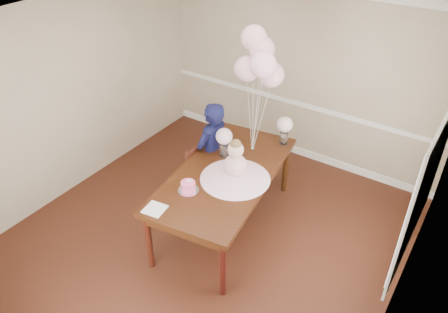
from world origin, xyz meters
TOP-DOWN VIEW (x-y plane):
  - floor at (0.00, 0.00)m, footprint 4.50×5.00m
  - ceiling at (0.00, 0.00)m, footprint 4.50×5.00m
  - wall_back at (0.00, 2.50)m, footprint 4.50×0.02m
  - wall_left at (-2.25, 0.00)m, footprint 0.02×5.00m
  - wall_right at (2.25, 0.00)m, footprint 0.02×5.00m
  - chair_rail_trim at (0.00, 2.49)m, footprint 4.50×0.02m
  - baseboard_trim at (0.00, 2.49)m, footprint 4.50×0.02m
  - window_frame at (2.23, 0.50)m, footprint 0.02×1.66m
  - window_blinds at (2.21, 0.50)m, footprint 0.01×1.50m
  - dining_table_top at (0.05, 0.43)m, footprint 1.42×2.37m
  - table_apron at (0.05, 0.43)m, footprint 1.29×2.24m
  - table_leg_fl at (-0.27, -0.66)m, footprint 0.09×0.09m
  - table_leg_fr at (0.66, -0.53)m, footprint 0.09×0.09m
  - table_leg_bl at (-0.56, 1.38)m, footprint 0.09×0.09m
  - table_leg_br at (0.37, 1.51)m, footprint 0.09×0.09m
  - baby_skirt at (0.23, 0.39)m, footprint 0.96×0.96m
  - baby_torso at (0.23, 0.39)m, footprint 0.27×0.27m
  - baby_head at (0.23, 0.39)m, footprint 0.19×0.19m
  - baby_hair at (0.23, 0.39)m, footprint 0.13×0.13m
  - cake_platter at (-0.10, -0.10)m, footprint 0.28×0.28m
  - birthday_cake at (-0.10, -0.10)m, footprint 0.19×0.19m
  - cake_flower_a at (-0.10, -0.10)m, footprint 0.03×0.03m
  - cake_flower_b at (-0.07, -0.08)m, footprint 0.03×0.03m
  - rose_vase_near at (-0.16, 0.73)m, footprint 0.13×0.13m
  - roses_near at (-0.16, 0.73)m, footprint 0.21×0.21m
  - rose_vase_far at (0.34, 1.43)m, footprint 0.13×0.13m
  - roses_far at (0.34, 1.43)m, footprint 0.21×0.21m
  - napkin at (-0.20, -0.57)m, footprint 0.25×0.25m
  - balloon_weight at (0.08, 1.05)m, footprint 0.05×0.05m
  - balloon_a at (-0.03, 1.03)m, footprint 0.31×0.31m
  - balloon_b at (0.20, 1.01)m, footprint 0.31×0.31m
  - balloon_c at (0.08, 1.16)m, footprint 0.31×0.31m
  - balloon_d at (-0.03, 1.17)m, footprint 0.31×0.31m
  - balloon_e at (0.23, 1.16)m, footprint 0.31×0.31m
  - balloon_ribbon_a at (0.02, 1.04)m, footprint 0.10×0.02m
  - balloon_ribbon_b at (0.14, 1.03)m, footprint 0.12×0.04m
  - balloon_ribbon_c at (0.08, 1.11)m, footprint 0.01×0.11m
  - balloon_ribbon_d at (0.02, 1.11)m, footprint 0.11×0.10m
  - balloon_ribbon_e at (0.15, 1.11)m, footprint 0.15×0.10m
  - dining_chair_seat at (-0.35, 0.59)m, footprint 0.41×0.41m
  - chair_leg_fl at (-0.52, 0.43)m, footprint 0.04×0.04m
  - chair_leg_fr at (-0.19, 0.43)m, footprint 0.04×0.04m
  - chair_leg_bl at (-0.52, 0.76)m, footprint 0.04×0.04m
  - chair_leg_br at (-0.19, 0.76)m, footprint 0.04×0.04m
  - chair_back_post_l at (-0.54, 0.43)m, footprint 0.04×0.04m
  - chair_back_post_r at (-0.54, 0.76)m, footprint 0.04×0.04m
  - chair_slat_low at (-0.54, 0.59)m, footprint 0.03×0.37m
  - chair_slat_mid at (-0.54, 0.59)m, footprint 0.03×0.37m
  - chair_slat_top at (-0.54, 0.59)m, footprint 0.03×0.37m
  - woman at (-0.38, 0.78)m, footprint 0.43×0.59m

SIDE VIEW (x-z plane):
  - floor at x=0.00m, z-range 0.00..0.00m
  - baseboard_trim at x=0.00m, z-range 0.00..0.12m
  - chair_leg_fl at x=-0.52m, z-range 0.00..0.39m
  - chair_leg_fr at x=-0.19m, z-range 0.00..0.39m
  - chair_leg_bl at x=-0.52m, z-range 0.00..0.39m
  - chair_leg_br at x=-0.19m, z-range 0.00..0.39m
  - table_leg_fl at x=-0.27m, z-range 0.00..0.78m
  - table_leg_fr at x=0.66m, z-range 0.00..0.78m
  - table_leg_bl at x=-0.56m, z-range 0.00..0.78m
  - table_leg_br at x=0.37m, z-range 0.00..0.78m
  - dining_chair_seat at x=-0.35m, z-range 0.39..0.44m
  - chair_slat_low at x=-0.54m, z-range 0.55..0.59m
  - chair_back_post_l at x=-0.54m, z-range 0.42..0.93m
  - chair_back_post_r at x=-0.54m, z-range 0.42..0.93m
  - chair_slat_mid at x=-0.54m, z-range 0.69..0.74m
  - table_apron at x=0.05m, z-range 0.67..0.78m
  - woman at x=-0.38m, z-range 0.00..1.50m
  - dining_table_top at x=0.05m, z-range 0.78..0.84m
  - cake_platter at x=-0.10m, z-range 0.84..0.85m
  - napkin at x=-0.20m, z-range 0.84..0.85m
  - balloon_weight at x=0.08m, z-range 0.84..0.86m
  - chair_slat_top at x=-0.54m, z-range 0.84..0.88m
  - baby_skirt at x=0.23m, z-range 0.84..0.95m
  - chair_rail_trim at x=0.00m, z-range 0.86..0.94m
  - birthday_cake at x=-0.10m, z-range 0.85..0.96m
  - rose_vase_near at x=-0.16m, z-range 0.84..1.02m
  - rose_vase_far at x=0.34m, z-range 0.84..1.02m
  - cake_flower_a at x=-0.10m, z-range 0.96..0.99m
  - cake_flower_b at x=-0.07m, z-range 0.96..0.99m
  - baby_torso at x=0.23m, z-range 0.91..1.17m
  - roses_near at x=-0.16m, z-range 1.02..1.24m
  - roses_far at x=0.34m, z-range 1.02..1.24m
  - baby_head at x=0.23m, z-range 1.16..1.35m
  - balloon_ribbon_e at x=0.15m, z-range 0.86..1.73m
  - baby_hair at x=0.23m, z-range 1.25..1.39m
  - balloon_ribbon_a at x=0.02m, z-range 0.85..1.79m
  - wall_back at x=0.00m, z-range 0.00..2.70m
  - wall_left at x=-2.25m, z-range 0.00..2.70m
  - wall_right at x=2.25m, z-range 0.00..2.70m
  - balloon_ribbon_b at x=0.14m, z-range 0.85..1.90m
  - balloon_ribbon_c at x=0.08m, z-range 0.85..2.01m
  - balloon_ribbon_d at x=0.02m, z-range 0.85..2.12m
  - window_frame at x=2.23m, z-range 0.77..2.33m
  - window_blinds at x=2.21m, z-range 0.85..2.25m
  - balloon_e at x=0.23m, z-range 1.74..2.06m
  - balloon_a at x=-0.03m, z-range 1.80..2.11m
  - balloon_b at x=0.20m, z-range 1.91..2.23m
  - balloon_c at x=0.08m, z-range 2.02..2.34m
  - balloon_d at x=-0.03m, z-range 2.14..2.45m
  - ceiling at x=0.00m, z-range 2.69..2.71m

